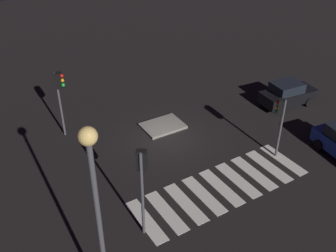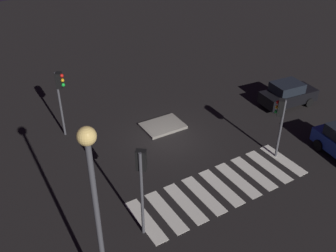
% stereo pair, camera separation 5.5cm
% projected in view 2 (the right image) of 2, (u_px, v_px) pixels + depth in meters
% --- Properties ---
extents(ground_plane, '(80.00, 80.00, 0.00)m').
position_uv_depth(ground_plane, '(168.00, 139.00, 24.82)').
color(ground_plane, black).
extents(traffic_island, '(2.70, 2.04, 0.18)m').
position_uv_depth(traffic_island, '(163.00, 126.00, 26.01)').
color(traffic_island, gray).
rests_on(traffic_island, ground).
extents(car_black, '(4.26, 2.27, 1.79)m').
position_uv_depth(car_black, '(288.00, 94.00, 28.13)').
color(car_black, black).
rests_on(car_black, ground).
extents(traffic_light_west, '(0.53, 0.54, 4.34)m').
position_uv_depth(traffic_light_west, '(60.00, 89.00, 23.54)').
color(traffic_light_west, '#47474C').
rests_on(traffic_light_west, ground).
extents(traffic_light_south, '(0.54, 0.53, 4.55)m').
position_uv_depth(traffic_light_south, '(142.00, 172.00, 16.59)').
color(traffic_light_south, '#47474C').
rests_on(traffic_light_south, ground).
extents(traffic_light_east, '(0.54, 0.53, 3.77)m').
position_uv_depth(traffic_light_east, '(280.00, 114.00, 21.83)').
color(traffic_light_east, '#47474C').
rests_on(traffic_light_east, ground).
extents(street_lamp, '(0.56, 0.56, 8.39)m').
position_uv_depth(street_lamp, '(96.00, 204.00, 11.86)').
color(street_lamp, '#47474C').
rests_on(street_lamp, ground).
extents(crosswalk_near, '(9.90, 3.20, 0.02)m').
position_uv_depth(crosswalk_near, '(221.00, 187.00, 20.94)').
color(crosswalk_near, silver).
rests_on(crosswalk_near, ground).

